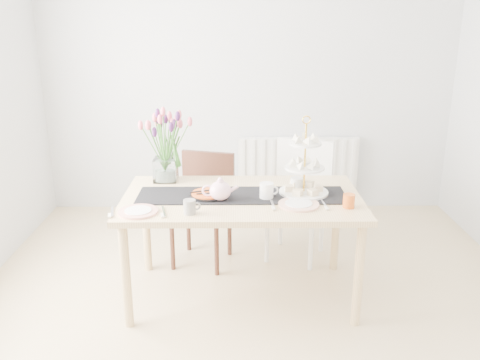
{
  "coord_description": "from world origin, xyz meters",
  "views": [
    {
      "loc": [
        -0.13,
        -2.71,
        1.92
      ],
      "look_at": [
        -0.1,
        0.45,
        0.88
      ],
      "focal_mm": 38.0,
      "sensor_mm": 36.0,
      "label": 1
    }
  ],
  "objects_px": {
    "radiator": "(298,167)",
    "chair_white": "(300,190)",
    "cake_stand": "(304,175)",
    "mug_grey": "(190,207)",
    "teapot": "(220,191)",
    "tulip_vase": "(164,136)",
    "mug_orange": "(349,201)",
    "plate_left": "(138,212)",
    "mug_white": "(266,191)",
    "cream_jug": "(297,184)",
    "tart_tin": "(209,195)",
    "chair_brown": "(204,200)",
    "dining_table": "(242,207)",
    "plate_right": "(299,204)"
  },
  "relations": [
    {
      "from": "teapot",
      "to": "cream_jug",
      "type": "bearing_deg",
      "value": 23.76
    },
    {
      "from": "radiator",
      "to": "cream_jug",
      "type": "height_order",
      "value": "cream_jug"
    },
    {
      "from": "chair_white",
      "to": "plate_left",
      "type": "bearing_deg",
      "value": -116.5
    },
    {
      "from": "cake_stand",
      "to": "mug_grey",
      "type": "relative_size",
      "value": 5.43
    },
    {
      "from": "chair_brown",
      "to": "mug_grey",
      "type": "relative_size",
      "value": 9.72
    },
    {
      "from": "radiator",
      "to": "plate_left",
      "type": "xyz_separation_m",
      "value": [
        -1.23,
        -1.99,
        0.31
      ]
    },
    {
      "from": "chair_white",
      "to": "teapot",
      "type": "relative_size",
      "value": 4.15
    },
    {
      "from": "dining_table",
      "to": "mug_grey",
      "type": "relative_size",
      "value": 17.82
    },
    {
      "from": "cake_stand",
      "to": "mug_grey",
      "type": "height_order",
      "value": "cake_stand"
    },
    {
      "from": "mug_orange",
      "to": "mug_white",
      "type": "bearing_deg",
      "value": 110.32
    },
    {
      "from": "mug_grey",
      "to": "plate_left",
      "type": "relative_size",
      "value": 0.36
    },
    {
      "from": "dining_table",
      "to": "tulip_vase",
      "type": "bearing_deg",
      "value": 148.47
    },
    {
      "from": "chair_white",
      "to": "mug_white",
      "type": "bearing_deg",
      "value": -90.75
    },
    {
      "from": "mug_grey",
      "to": "mug_white",
      "type": "distance_m",
      "value": 0.55
    },
    {
      "from": "cream_jug",
      "to": "mug_orange",
      "type": "xyz_separation_m",
      "value": [
        0.29,
        -0.34,
        0.0
      ]
    },
    {
      "from": "mug_grey",
      "to": "chair_white",
      "type": "bearing_deg",
      "value": 37.1
    },
    {
      "from": "chair_brown",
      "to": "cream_jug",
      "type": "relative_size",
      "value": 10.03
    },
    {
      "from": "mug_orange",
      "to": "radiator",
      "type": "bearing_deg",
      "value": 40.97
    },
    {
      "from": "chair_white",
      "to": "mug_orange",
      "type": "relative_size",
      "value": 10.68
    },
    {
      "from": "chair_brown",
      "to": "tart_tin",
      "type": "distance_m",
      "value": 0.66
    },
    {
      "from": "teapot",
      "to": "mug_orange",
      "type": "relative_size",
      "value": 2.57
    },
    {
      "from": "tart_tin",
      "to": "mug_orange",
      "type": "height_order",
      "value": "mug_orange"
    },
    {
      "from": "radiator",
      "to": "tart_tin",
      "type": "relative_size",
      "value": 4.68
    },
    {
      "from": "mug_orange",
      "to": "plate_right",
      "type": "relative_size",
      "value": 0.34
    },
    {
      "from": "teapot",
      "to": "mug_grey",
      "type": "height_order",
      "value": "teapot"
    },
    {
      "from": "radiator",
      "to": "chair_white",
      "type": "distance_m",
      "value": 1.02
    },
    {
      "from": "chair_white",
      "to": "cake_stand",
      "type": "xyz_separation_m",
      "value": [
        -0.06,
        -0.65,
        0.34
      ]
    },
    {
      "from": "cake_stand",
      "to": "cream_jug",
      "type": "distance_m",
      "value": 0.14
    },
    {
      "from": "chair_brown",
      "to": "cream_jug",
      "type": "distance_m",
      "value": 0.87
    },
    {
      "from": "tulip_vase",
      "to": "mug_orange",
      "type": "relative_size",
      "value": 6.99
    },
    {
      "from": "chair_brown",
      "to": "mug_grey",
      "type": "xyz_separation_m",
      "value": [
        -0.03,
        -0.9,
        0.29
      ]
    },
    {
      "from": "teapot",
      "to": "tart_tin",
      "type": "xyz_separation_m",
      "value": [
        -0.08,
        0.08,
        -0.06
      ]
    },
    {
      "from": "cake_stand",
      "to": "radiator",
      "type": "bearing_deg",
      "value": 84.31
    },
    {
      "from": "chair_white",
      "to": "teapot",
      "type": "bearing_deg",
      "value": -106.12
    },
    {
      "from": "tulip_vase",
      "to": "plate_left",
      "type": "distance_m",
      "value": 0.72
    },
    {
      "from": "chair_white",
      "to": "mug_white",
      "type": "relative_size",
      "value": 8.71
    },
    {
      "from": "chair_brown",
      "to": "plate_right",
      "type": "bearing_deg",
      "value": -34.32
    },
    {
      "from": "plate_left",
      "to": "tulip_vase",
      "type": "bearing_deg",
      "value": 81.86
    },
    {
      "from": "radiator",
      "to": "plate_left",
      "type": "relative_size",
      "value": 4.84
    },
    {
      "from": "chair_brown",
      "to": "tart_tin",
      "type": "xyz_separation_m",
      "value": [
        0.07,
        -0.6,
        0.26
      ]
    },
    {
      "from": "chair_brown",
      "to": "cake_stand",
      "type": "bearing_deg",
      "value": -22.7
    },
    {
      "from": "cake_stand",
      "to": "plate_right",
      "type": "bearing_deg",
      "value": -105.35
    },
    {
      "from": "teapot",
      "to": "plate_left",
      "type": "relative_size",
      "value": 0.92
    },
    {
      "from": "tulip_vase",
      "to": "cream_jug",
      "type": "bearing_deg",
      "value": -13.02
    },
    {
      "from": "mug_white",
      "to": "mug_grey",
      "type": "bearing_deg",
      "value": -163.65
    },
    {
      "from": "cake_stand",
      "to": "chair_brown",
      "type": "bearing_deg",
      "value": 142.08
    },
    {
      "from": "cake_stand",
      "to": "tart_tin",
      "type": "distance_m",
      "value": 0.66
    },
    {
      "from": "tulip_vase",
      "to": "cream_jug",
      "type": "xyz_separation_m",
      "value": [
        0.94,
        -0.22,
        -0.3
      ]
    },
    {
      "from": "radiator",
      "to": "mug_white",
      "type": "height_order",
      "value": "mug_white"
    },
    {
      "from": "cake_stand",
      "to": "plate_right",
      "type": "xyz_separation_m",
      "value": [
        -0.06,
        -0.21,
        -0.13
      ]
    }
  ]
}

